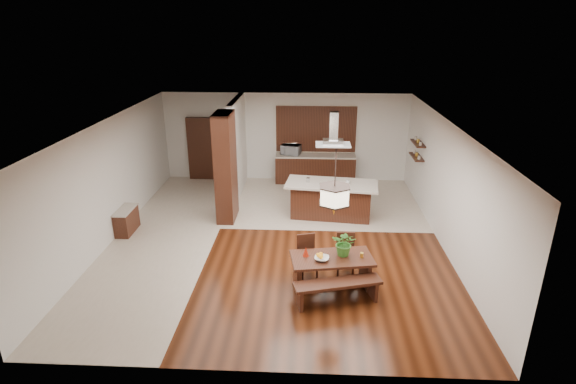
# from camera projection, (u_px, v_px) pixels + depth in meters

# --- Properties ---
(room_shell) EXTENTS (9.00, 9.04, 2.92)m
(room_shell) POSITION_uv_depth(u_px,v_px,m) (275.00, 159.00, 10.38)
(room_shell) COLOR #321509
(room_shell) RESTS_ON ground
(tile_hallway) EXTENTS (2.50, 9.00, 0.01)m
(tile_hallway) POSITION_uv_depth(u_px,v_px,m) (167.00, 236.00, 11.24)
(tile_hallway) COLOR beige
(tile_hallway) RESTS_ON ground
(tile_kitchen) EXTENTS (5.50, 4.00, 0.01)m
(tile_kitchen) POSITION_uv_depth(u_px,v_px,m) (324.00, 201.00, 13.40)
(tile_kitchen) COLOR beige
(tile_kitchen) RESTS_ON ground
(soffit_band) EXTENTS (8.00, 9.00, 0.02)m
(soffit_band) POSITION_uv_depth(u_px,v_px,m) (275.00, 124.00, 10.09)
(soffit_band) COLOR #432610
(soffit_band) RESTS_ON room_shell
(partition_pier) EXTENTS (0.45, 1.00, 2.90)m
(partition_pier) POSITION_uv_depth(u_px,v_px,m) (226.00, 167.00, 11.78)
(partition_pier) COLOR black
(partition_pier) RESTS_ON ground
(partition_stub) EXTENTS (0.18, 2.40, 2.90)m
(partition_stub) POSITION_uv_depth(u_px,v_px,m) (238.00, 146.00, 13.74)
(partition_stub) COLOR silver
(partition_stub) RESTS_ON ground
(hallway_console) EXTENTS (0.37, 0.88, 0.63)m
(hallway_console) POSITION_uv_depth(u_px,v_px,m) (127.00, 221.00, 11.37)
(hallway_console) COLOR black
(hallway_console) RESTS_ON ground
(hallway_doorway) EXTENTS (1.10, 0.20, 2.10)m
(hallway_doorway) POSITION_uv_depth(u_px,v_px,m) (205.00, 149.00, 14.97)
(hallway_doorway) COLOR black
(hallway_doorway) RESTS_ON ground
(rear_counter) EXTENTS (2.60, 0.62, 0.95)m
(rear_counter) POSITION_uv_depth(u_px,v_px,m) (315.00, 169.00, 14.82)
(rear_counter) COLOR black
(rear_counter) RESTS_ON ground
(kitchen_window) EXTENTS (2.60, 0.08, 1.50)m
(kitchen_window) POSITION_uv_depth(u_px,v_px,m) (316.00, 129.00, 14.61)
(kitchen_window) COLOR olive
(kitchen_window) RESTS_ON room_shell
(shelf_lower) EXTENTS (0.26, 0.90, 0.04)m
(shelf_lower) POSITION_uv_depth(u_px,v_px,m) (416.00, 157.00, 12.87)
(shelf_lower) COLOR black
(shelf_lower) RESTS_ON room_shell
(shelf_upper) EXTENTS (0.26, 0.90, 0.04)m
(shelf_upper) POSITION_uv_depth(u_px,v_px,m) (418.00, 143.00, 12.73)
(shelf_upper) COLOR black
(shelf_upper) RESTS_ON room_shell
(dining_table) EXTENTS (1.72, 1.05, 0.67)m
(dining_table) POSITION_uv_depth(u_px,v_px,m) (332.00, 265.00, 8.97)
(dining_table) COLOR black
(dining_table) RESTS_ON ground
(dining_bench) EXTENTS (1.72, 0.78, 0.47)m
(dining_bench) POSITION_uv_depth(u_px,v_px,m) (337.00, 292.00, 8.52)
(dining_bench) COLOR black
(dining_bench) RESTS_ON ground
(dining_chair_left) EXTENTS (0.48, 0.48, 0.88)m
(dining_chair_left) POSITION_uv_depth(u_px,v_px,m) (308.00, 256.00, 9.40)
(dining_chair_left) COLOR black
(dining_chair_left) RESTS_ON ground
(dining_chair_right) EXTENTS (0.39, 0.39, 0.88)m
(dining_chair_right) POSITION_uv_depth(u_px,v_px,m) (346.00, 254.00, 9.49)
(dining_chair_right) COLOR black
(dining_chair_right) RESTS_ON ground
(pendant_lantern) EXTENTS (0.64, 0.64, 1.31)m
(pendant_lantern) POSITION_uv_depth(u_px,v_px,m) (335.00, 183.00, 8.34)
(pendant_lantern) COLOR #FEEDC2
(pendant_lantern) RESTS_ON room_shell
(foliage_plant) EXTENTS (0.58, 0.53, 0.53)m
(foliage_plant) POSITION_uv_depth(u_px,v_px,m) (345.00, 243.00, 8.89)
(foliage_plant) COLOR #377828
(foliage_plant) RESTS_ON dining_table
(fruit_bowl) EXTENTS (0.33, 0.33, 0.07)m
(fruit_bowl) POSITION_uv_depth(u_px,v_px,m) (322.00, 258.00, 8.79)
(fruit_bowl) COLOR beige
(fruit_bowl) RESTS_ON dining_table
(napkin_cone) EXTENTS (0.14, 0.14, 0.20)m
(napkin_cone) POSITION_uv_depth(u_px,v_px,m) (306.00, 252.00, 8.92)
(napkin_cone) COLOR #A71F0B
(napkin_cone) RESTS_ON dining_table
(gold_ornament) EXTENTS (0.09, 0.09, 0.10)m
(gold_ornament) POSITION_uv_depth(u_px,v_px,m) (362.00, 255.00, 8.88)
(gold_ornament) COLOR gold
(gold_ornament) RESTS_ON dining_table
(kitchen_island) EXTENTS (2.53, 1.33, 1.00)m
(kitchen_island) POSITION_uv_depth(u_px,v_px,m) (331.00, 199.00, 12.19)
(kitchen_island) COLOR black
(kitchen_island) RESTS_ON ground
(range_hood) EXTENTS (0.90, 0.55, 0.87)m
(range_hood) POSITION_uv_depth(u_px,v_px,m) (334.00, 129.00, 11.49)
(range_hood) COLOR silver
(range_hood) RESTS_ON room_shell
(island_cup) EXTENTS (0.14, 0.14, 0.09)m
(island_cup) POSITION_uv_depth(u_px,v_px,m) (348.00, 182.00, 11.90)
(island_cup) COLOR white
(island_cup) RESTS_ON kitchen_island
(microwave) EXTENTS (0.69, 0.56, 0.33)m
(microwave) POSITION_uv_depth(u_px,v_px,m) (291.00, 150.00, 14.63)
(microwave) COLOR silver
(microwave) RESTS_ON rear_counter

